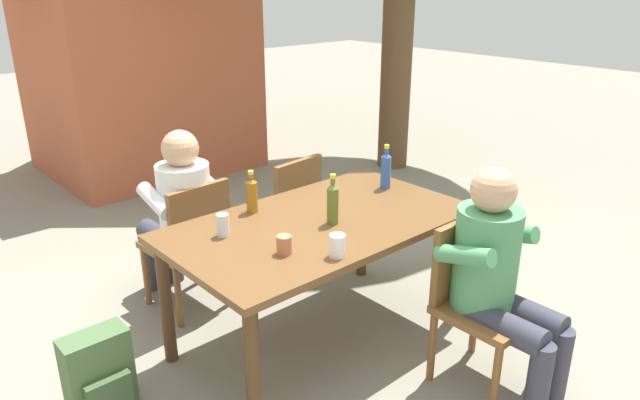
# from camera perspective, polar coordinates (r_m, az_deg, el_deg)

# --- Properties ---
(ground_plane) EXTENTS (24.00, 24.00, 0.00)m
(ground_plane) POSITION_cam_1_polar(r_m,az_deg,el_deg) (3.58, 0.00, -13.30)
(ground_plane) COLOR gray
(dining_table) EXTENTS (1.68, 0.96, 0.76)m
(dining_table) POSITION_cam_1_polar(r_m,az_deg,el_deg) (3.24, 0.00, -3.44)
(dining_table) COLOR brown
(dining_table) RESTS_ON ground_plane
(chair_near_right) EXTENTS (0.44, 0.44, 0.87)m
(chair_near_right) POSITION_cam_1_polar(r_m,az_deg,el_deg) (3.14, 14.99, -8.92)
(chair_near_right) COLOR brown
(chair_near_right) RESTS_ON ground_plane
(chair_far_left) EXTENTS (0.47, 0.47, 0.87)m
(chair_far_left) POSITION_cam_1_polar(r_m,az_deg,el_deg) (3.71, -12.43, -3.79)
(chair_far_left) COLOR brown
(chair_far_left) RESTS_ON ground_plane
(chair_far_right) EXTENTS (0.49, 0.49, 0.87)m
(chair_far_right) POSITION_cam_1_polar(r_m,az_deg,el_deg) (4.10, -3.24, -0.89)
(chair_far_right) COLOR brown
(chair_far_right) RESTS_ON ground_plane
(person_in_white_shirt) EXTENTS (0.47, 0.61, 1.18)m
(person_in_white_shirt) POSITION_cam_1_polar(r_m,az_deg,el_deg) (3.01, 17.01, -6.88)
(person_in_white_shirt) COLOR #4C935B
(person_in_white_shirt) RESTS_ON ground_plane
(person_in_plaid_shirt) EXTENTS (0.47, 0.61, 1.18)m
(person_in_plaid_shirt) POSITION_cam_1_polar(r_m,az_deg,el_deg) (3.74, -13.53, -0.94)
(person_in_plaid_shirt) COLOR white
(person_in_plaid_shirt) RESTS_ON ground_plane
(bottle_blue) EXTENTS (0.06, 0.06, 0.28)m
(bottle_blue) POSITION_cam_1_polar(r_m,az_deg,el_deg) (3.68, 6.43, 2.98)
(bottle_blue) COLOR #2D56A3
(bottle_blue) RESTS_ON dining_table
(bottle_amber) EXTENTS (0.06, 0.06, 0.25)m
(bottle_amber) POSITION_cam_1_polar(r_m,az_deg,el_deg) (3.31, -6.67, 0.56)
(bottle_amber) COLOR #996019
(bottle_amber) RESTS_ON dining_table
(bottle_olive) EXTENTS (0.06, 0.06, 0.28)m
(bottle_olive) POSITION_cam_1_polar(r_m,az_deg,el_deg) (3.13, 1.24, -0.24)
(bottle_olive) COLOR #566623
(bottle_olive) RESTS_ON dining_table
(cup_white) EXTENTS (0.08, 0.08, 0.11)m
(cup_white) POSITION_cam_1_polar(r_m,az_deg,el_deg) (2.79, 1.70, -4.47)
(cup_white) COLOR white
(cup_white) RESTS_ON dining_table
(cup_terracotta) EXTENTS (0.07, 0.07, 0.09)m
(cup_terracotta) POSITION_cam_1_polar(r_m,az_deg,el_deg) (2.83, -3.51, -4.37)
(cup_terracotta) COLOR #BC6B47
(cup_terracotta) RESTS_ON dining_table
(cup_glass) EXTENTS (0.06, 0.06, 0.12)m
(cup_glass) POSITION_cam_1_polar(r_m,az_deg,el_deg) (3.04, -9.44, -2.42)
(cup_glass) COLOR silver
(cup_glass) RESTS_ON dining_table
(backpack_by_near_side) EXTENTS (0.31, 0.22, 0.42)m
(backpack_by_near_side) POSITION_cam_1_polar(r_m,az_deg,el_deg) (3.17, -20.71, -15.54)
(backpack_by_near_side) COLOR #47663D
(backpack_by_near_side) RESTS_ON ground_plane
(backpack_by_far_side) EXTENTS (0.32, 0.20, 0.39)m
(backpack_by_far_side) POSITION_cam_1_polar(r_m,az_deg,el_deg) (4.26, 14.21, -5.11)
(backpack_by_far_side) COLOR #47663D
(backpack_by_far_side) RESTS_ON ground_plane
(brick_kiosk) EXTENTS (2.33, 1.99, 2.61)m
(brick_kiosk) POSITION_cam_1_polar(r_m,az_deg,el_deg) (6.66, -17.39, 14.60)
(brick_kiosk) COLOR #B25638
(brick_kiosk) RESTS_ON ground_plane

